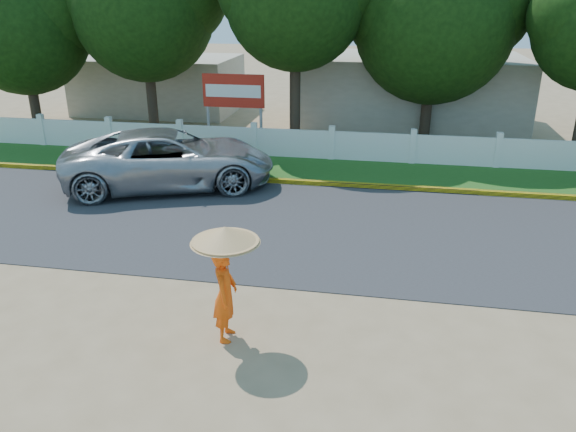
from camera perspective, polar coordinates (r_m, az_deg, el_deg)
name	(u,v)px	position (r m, az deg, el deg)	size (l,w,h in m)	color
ground	(270,313)	(11.33, -1.84, -9.85)	(120.00, 120.00, 0.00)	#9E8460
road	(304,226)	(15.28, 1.68, -1.06)	(60.00, 7.00, 0.02)	#38383A
grass_verge	(327,170)	(20.17, 3.96, 4.67)	(60.00, 3.50, 0.03)	#2D601E
curb	(321,183)	(18.55, 3.36, 3.34)	(40.00, 0.18, 0.16)	yellow
fence	(332,145)	(21.42, 4.45, 7.16)	(40.00, 0.10, 1.10)	silver
building_near	(411,91)	(27.78, 12.38, 12.33)	(10.00, 6.00, 3.20)	#B7AD99
building_far	(160,84)	(31.21, -12.90, 12.92)	(8.00, 5.00, 2.80)	#B7AD99
vehicle	(170,159)	(18.61, -11.91, 5.70)	(3.08, 6.68, 1.86)	#A3A6AB
monk_with_parasol	(225,267)	(9.96, -6.41, -5.19)	(1.22, 1.22, 2.22)	#FF530D
billboard	(234,95)	(22.89, -5.55, 12.15)	(2.50, 0.13, 2.95)	gray
tree_row	(367,13)	(23.59, 8.08, 19.73)	(35.73, 7.74, 8.93)	#473828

